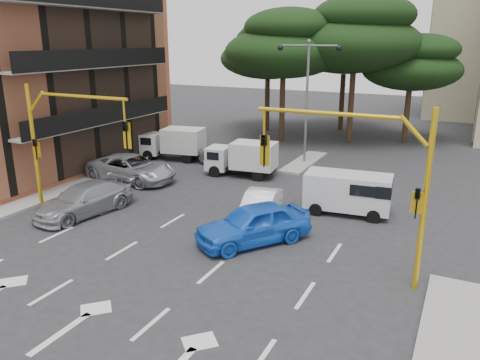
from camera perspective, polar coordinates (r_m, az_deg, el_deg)
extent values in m
plane|color=#28282B|center=(17.89, -9.21, -9.71)|extent=(120.00, 120.00, 0.00)
cube|color=gray|center=(31.42, 7.83, 2.17)|extent=(1.40, 6.00, 0.15)
cube|color=#B05037|center=(34.60, -27.15, 12.65)|extent=(15.00, 16.00, 13.00)
cube|color=black|center=(28.97, -17.74, 12.22)|extent=(0.12, 14.72, 11.20)
cube|color=black|center=(57.09, 22.55, 15.14)|extent=(0.12, 11.04, 14.20)
cylinder|color=#382616|center=(37.83, 5.15, 8.44)|extent=(0.44, 0.44, 4.95)
ellipsoid|color=black|center=(37.45, 5.33, 15.20)|extent=(9.15, 9.15, 3.87)
ellipsoid|color=black|center=(36.86, 6.09, 18.06)|extent=(6.86, 6.86, 2.86)
ellipsoid|color=black|center=(37.90, 4.82, 17.23)|extent=(6.07, 6.07, 2.64)
cylinder|color=#382616|center=(38.23, 13.34, 8.49)|extent=(0.44, 0.44, 5.40)
ellipsoid|color=black|center=(37.88, 13.85, 15.78)|extent=(9.98, 9.98, 4.22)
ellipsoid|color=black|center=(37.39, 14.88, 18.84)|extent=(7.49, 7.49, 3.12)
ellipsoid|color=black|center=(38.30, 13.35, 17.98)|extent=(6.62, 6.62, 2.88)
cylinder|color=#382616|center=(42.65, 3.33, 9.11)|extent=(0.44, 0.44, 4.50)
ellipsoid|color=black|center=(42.30, 3.42, 14.56)|extent=(8.32, 8.32, 3.52)
ellipsoid|color=black|center=(41.67, 4.03, 16.85)|extent=(6.24, 6.24, 2.60)
ellipsoid|color=black|center=(42.74, 2.97, 16.20)|extent=(5.52, 5.52, 2.40)
cylinder|color=#382616|center=(39.60, 19.63, 7.26)|extent=(0.44, 0.44, 4.05)
ellipsoid|color=black|center=(39.23, 20.16, 12.51)|extent=(7.49, 7.49, 3.17)
ellipsoid|color=black|center=(38.71, 21.22, 14.63)|extent=(5.62, 5.62, 2.34)
ellipsoid|color=black|center=(39.54, 19.63, 14.16)|extent=(4.97, 4.97, 2.16)
cylinder|color=#382616|center=(43.54, 12.29, 9.22)|extent=(0.44, 0.44, 4.95)
ellipsoid|color=black|center=(43.22, 12.67, 15.08)|extent=(9.15, 9.15, 3.87)
ellipsoid|color=black|center=(42.68, 13.51, 17.53)|extent=(6.86, 6.86, 2.86)
ellipsoid|color=black|center=(43.62, 12.22, 16.86)|extent=(6.07, 6.07, 2.64)
cylinder|color=gold|center=(15.72, 21.58, -2.66)|extent=(0.18, 0.18, 6.00)
cylinder|color=gold|center=(15.21, 20.42, 5.64)|extent=(0.95, 0.14, 0.95)
cylinder|color=gold|center=(15.66, 10.47, 8.01)|extent=(4.80, 0.14, 0.14)
cylinder|color=gold|center=(16.46, 2.97, 7.10)|extent=(0.08, 0.08, 0.90)
imported|color=black|center=(16.67, 2.91, 3.54)|extent=(0.20, 0.24, 1.20)
cube|color=gold|center=(16.74, 3.02, 3.59)|extent=(0.36, 0.06, 1.10)
imported|color=black|center=(15.59, 20.73, -2.72)|extent=(0.16, 0.20, 1.00)
cube|color=gold|center=(15.68, 20.77, -2.61)|extent=(0.35, 0.08, 0.70)
cylinder|color=gold|center=(23.98, -23.75, 3.52)|extent=(0.18, 0.18, 6.00)
cylinder|color=gold|center=(23.20, -23.51, 8.82)|extent=(0.95, 0.14, 0.95)
cylinder|color=gold|center=(21.15, -18.69, 9.63)|extent=(4.80, 0.14, 0.14)
cylinder|color=gold|center=(19.73, -13.96, 8.24)|extent=(0.08, 0.08, 0.90)
imported|color=black|center=(19.90, -13.75, 5.25)|extent=(0.20, 0.24, 1.20)
cube|color=gold|center=(19.96, -13.60, 5.30)|extent=(0.36, 0.06, 1.10)
imported|color=black|center=(23.72, -23.68, 3.40)|extent=(0.16, 0.20, 1.00)
cube|color=gold|center=(23.78, -23.50, 3.45)|extent=(0.35, 0.08, 0.70)
cylinder|color=slate|center=(30.70, 8.12, 9.10)|extent=(0.16, 0.16, 7.50)
cylinder|color=slate|center=(30.73, 6.75, 15.99)|extent=(1.80, 0.10, 0.10)
sphere|color=black|center=(31.08, 4.94, 15.77)|extent=(0.36, 0.36, 0.36)
cylinder|color=slate|center=(30.16, 10.09, 15.84)|extent=(1.80, 0.10, 0.10)
sphere|color=black|center=(29.90, 11.98, 15.44)|extent=(0.36, 0.36, 0.36)
sphere|color=slate|center=(30.43, 8.43, 16.39)|extent=(0.24, 0.24, 0.24)
imported|color=white|center=(21.28, 2.43, -3.20)|extent=(2.03, 4.11, 1.30)
imported|color=blue|center=(18.87, 1.64, -5.34)|extent=(4.34, 4.96, 1.62)
imported|color=#9D9EA5|center=(23.12, -18.49, -2.26)|extent=(2.79, 5.18, 1.43)
imported|color=#A5A7AD|center=(27.81, -13.12, 1.42)|extent=(5.55, 2.75, 1.51)
imported|color=#95989C|center=(30.12, -1.29, 2.93)|extent=(4.36, 2.30, 1.42)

